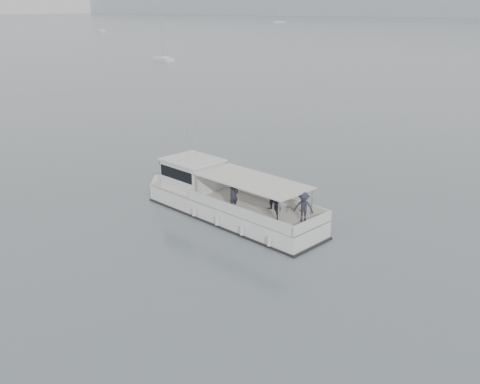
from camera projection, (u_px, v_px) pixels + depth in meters
The scene contains 2 objects.
ground at pixel (275, 254), 24.48m from camera, with size 1400.00×1400.00×0.00m, color slate.
tour_boat at pixel (219, 199), 29.09m from camera, with size 12.30×4.17×5.12m.
Camera 1 is at (12.48, -18.40, 10.77)m, focal length 40.00 mm.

